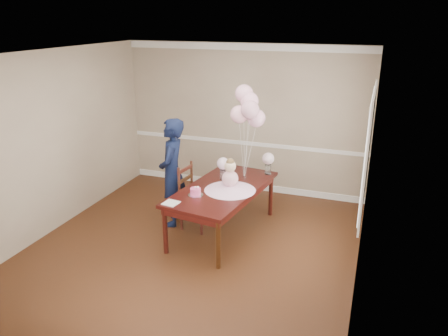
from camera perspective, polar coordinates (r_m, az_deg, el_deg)
floor at (r=6.32m, az=-4.36°, el=-10.60°), size 4.50×5.00×0.00m
ceiling at (r=5.50m, az=-5.10°, el=14.56°), size 4.50×5.00×0.02m
wall_back at (r=8.03m, az=2.64°, el=6.39°), size 4.50×0.02×2.70m
wall_front at (r=3.83m, az=-20.42°, el=-10.16°), size 4.50×0.02×2.70m
wall_left at (r=6.97m, az=-21.85°, el=2.97°), size 0.02×5.00×2.70m
wall_right at (r=5.30m, az=18.10°, el=-1.54°), size 0.02×5.00×2.70m
chair_rail_trim at (r=8.13m, az=2.57°, el=3.29°), size 4.50×0.02×0.07m
crown_molding at (r=7.83m, az=2.77°, el=15.54°), size 4.50×0.02×0.12m
baseboard_trim at (r=8.40m, az=2.49°, el=-2.22°), size 4.50×0.02×0.12m
window_frame at (r=5.71m, az=18.31°, el=2.06°), size 0.02×1.66×1.56m
window_blinds at (r=5.71m, az=18.13°, el=2.08°), size 0.01×1.50×1.40m
dining_table_top at (r=6.47m, az=-0.19°, el=-2.72°), size 1.25×2.10×0.05m
table_apron at (r=6.50m, az=-0.19°, el=-3.33°), size 1.14×1.99×0.10m
table_leg_fl at (r=6.13m, az=-7.69°, el=-8.09°), size 0.08×0.08×0.69m
table_leg_fr at (r=5.73m, az=-0.76°, el=-9.95°), size 0.08×0.08×0.69m
table_leg_bl at (r=7.54m, az=0.24°, el=-2.47°), size 0.08×0.08×0.69m
table_leg_br at (r=7.23m, az=6.12°, el=-3.59°), size 0.08×0.08×0.69m
baby_skirt at (r=6.34m, az=0.79°, el=-2.49°), size 0.85×0.85×0.10m
baby_torso at (r=6.30m, az=0.79°, el=-1.40°), size 0.24×0.24×0.24m
baby_head at (r=6.23m, az=0.80°, el=0.22°), size 0.17×0.17×0.17m
baby_hair at (r=6.21m, az=0.80°, el=0.73°), size 0.12×0.12×0.12m
cake_platter at (r=6.20m, az=-3.74°, el=-3.53°), size 0.25×0.25×0.01m
birthday_cake at (r=6.18m, az=-3.75°, el=-3.07°), size 0.17×0.17×0.10m
cake_flower_a at (r=6.15m, az=-3.76°, el=-2.52°), size 0.03×0.03×0.03m
cake_flower_b at (r=6.15m, az=-3.43°, el=-2.51°), size 0.03×0.03×0.03m
rose_vase_near at (r=6.75m, az=-0.13°, el=-0.84°), size 0.11×0.11×0.16m
roses_near at (r=6.69m, az=-0.13°, el=0.59°), size 0.19×0.19×0.19m
rose_vase_far at (r=7.01m, az=5.75°, el=-0.16°), size 0.11×0.11×0.16m
roses_far at (r=6.95m, az=5.80°, el=1.23°), size 0.19×0.19×0.19m
napkin at (r=5.97m, az=-6.94°, el=-4.56°), size 0.22×0.22×0.01m
balloon_weight at (r=6.88m, az=2.65°, el=-1.08°), size 0.04×0.04×0.02m
balloon_a at (r=6.64m, az=2.01°, el=7.01°), size 0.28×0.28×0.28m
balloon_b at (r=6.49m, az=3.41°, el=7.60°), size 0.28×0.28×0.28m
balloon_c at (r=6.64m, az=3.34°, el=8.73°), size 0.28×0.28×0.28m
balloon_d at (r=6.68m, az=2.64°, el=9.67°), size 0.28×0.28×0.28m
balloon_e at (r=6.62m, az=4.24°, el=6.49°), size 0.28×0.28×0.28m
balloon_ribbon_a at (r=6.76m, az=2.33°, el=2.29°), size 0.09×0.02×0.83m
balloon_ribbon_b at (r=6.69m, az=3.01°, el=2.52°), size 0.09×0.07×0.92m
balloon_ribbon_c at (r=6.75m, az=2.98°, el=3.13°), size 0.03×0.09×1.03m
balloon_ribbon_d at (r=6.77m, az=2.64°, el=3.61°), size 0.07×0.11×1.12m
balloon_ribbon_e at (r=6.75m, az=3.42°, el=2.03°), size 0.15×0.05×0.77m
dining_chair_seat at (r=6.74m, az=-3.55°, el=-4.33°), size 0.49×0.49×0.05m
chair_leg_fl at (r=6.79m, az=-5.59°, el=-6.38°), size 0.04×0.04×0.43m
chair_leg_fr at (r=6.62m, az=-2.97°, el=-7.03°), size 0.04×0.04×0.43m
chair_leg_bl at (r=7.06m, az=-4.00°, el=-5.27°), size 0.04×0.04×0.43m
chair_leg_br at (r=6.89m, az=-1.45°, el=-5.86°), size 0.04×0.04×0.43m
chair_back_post_l at (r=6.59m, az=-5.88°, el=-2.26°), size 0.04×0.04×0.56m
chair_back_post_r at (r=6.87m, az=-4.25°, el=-1.28°), size 0.04×0.04×0.56m
chair_slat_low at (r=6.77m, az=-5.02°, el=-2.70°), size 0.08×0.40×0.05m
chair_slat_mid at (r=6.71m, az=-5.06°, el=-1.44°), size 0.08×0.40×0.05m
chair_slat_top at (r=6.66m, az=-5.10°, el=-0.16°), size 0.08×0.40×0.05m
woman at (r=6.79m, az=-6.77°, el=-0.60°), size 0.53×0.69×1.70m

